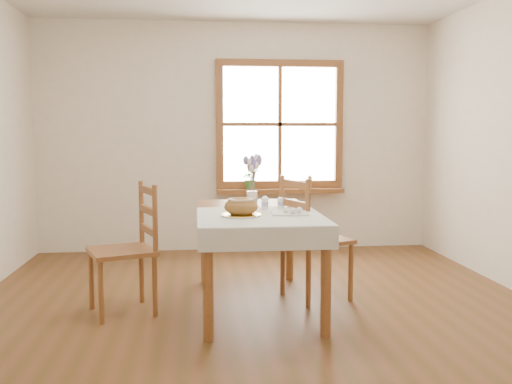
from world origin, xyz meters
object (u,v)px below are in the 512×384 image
Objects in this scene: bread_plate at (241,215)px; dining_table at (256,222)px; chair_left at (122,249)px; chair_right at (316,238)px; flower_vase at (252,198)px.

dining_table is at bearing 66.19° from bread_plate.
chair_right is (1.53, 0.23, 0.01)m from chair_left.
chair_left is 3.46× the size of bread_plate.
dining_table is 0.45m from flower_vase.
chair_right is at bearing -29.22° from flower_vase.
flower_vase is at bearing 88.56° from dining_table.
flower_vase is (1.03, 0.51, 0.31)m from chair_left.
chair_left is 1.55m from chair_right.
dining_table is 1.59× the size of chair_right.
dining_table is 0.56m from chair_right.
chair_right is 3.56× the size of bread_plate.
bread_plate is 0.77m from flower_vase.
flower_vase is at bearing 39.84° from chair_right.
flower_vase is (0.15, 0.75, 0.03)m from bread_plate.
chair_left is 9.39× the size of flower_vase.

